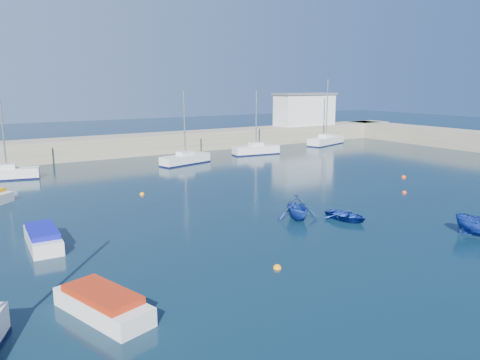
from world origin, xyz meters
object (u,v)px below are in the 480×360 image
sailboat_6 (185,159)px  dinghy_left (297,207)px  sailboat_8 (326,141)px  motorboat_0 (103,304)px  sailboat_7 (256,150)px  dinghy_center (346,216)px  sailboat_5 (7,173)px  harbor_office (305,110)px  motorboat_1 (43,238)px

sailboat_6 → dinghy_left: bearing=156.6°
sailboat_8 → motorboat_0: (-45.35, -36.89, -0.14)m
sailboat_7 → dinghy_center: bearing=164.4°
dinghy_center → dinghy_left: 3.45m
sailboat_5 → sailboat_6: size_ratio=0.92×
harbor_office → sailboat_5: size_ratio=1.28×
sailboat_5 → motorboat_1: 22.80m
sailboat_6 → motorboat_0: 37.10m
sailboat_7 → dinghy_center: size_ratio=2.72×
sailboat_8 → motorboat_1: 53.17m
sailboat_8 → dinghy_left: bearing=116.9°
motorboat_0 → sailboat_5: bearing=72.4°
sailboat_6 → sailboat_7: bearing=-96.0°
sailboat_5 → motorboat_1: bearing=-169.1°
motorboat_1 → dinghy_center: (18.90, -5.39, -0.21)m
sailboat_8 → dinghy_left: size_ratio=3.09×
sailboat_6 → sailboat_8: bearing=-95.6°
dinghy_center → harbor_office: bearing=42.8°
dinghy_left → dinghy_center: bearing=-18.2°
sailboat_5 → motorboat_1: sailboat_5 is taller
dinghy_center → dinghy_left: dinghy_left is taller
dinghy_center → dinghy_left: (-2.73, 2.04, 0.53)m
sailboat_7 → dinghy_center: (-11.99, -29.25, -0.32)m
sailboat_5 → sailboat_8: 45.69m
dinghy_left → sailboat_8: bearing=63.9°
sailboat_7 → motorboat_1: bearing=134.4°
sailboat_8 → sailboat_7: bearing=82.4°
sailboat_5 → sailboat_7: size_ratio=0.93×
harbor_office → motorboat_1: size_ratio=2.16×
sailboat_5 → motorboat_0: 32.96m
sailboat_6 → dinghy_left: sailboat_6 is taller
sailboat_6 → sailboat_7: (11.45, 2.04, 0.03)m
sailboat_6 → motorboat_1: bearing=122.2°
harbor_office → sailboat_7: 18.31m
sailboat_5 → motorboat_0: (0.18, -32.96, -0.11)m
sailboat_8 → motorboat_0: sailboat_8 is taller
sailboat_6 → sailboat_8: (26.54, 4.92, 0.04)m
sailboat_5 → sailboat_8: size_ratio=0.78×
harbor_office → sailboat_7: sailboat_7 is taller
harbor_office → dinghy_left: harbor_office is taller
harbor_office → sailboat_8: (-0.38, -5.85, -4.45)m
motorboat_0 → sailboat_6: bearing=41.6°
harbor_office → dinghy_left: bearing=-130.0°
sailboat_6 → motorboat_1: 29.21m
motorboat_1 → sailboat_7: bearing=39.4°
harbor_office → sailboat_5: sailboat_5 is taller
sailboat_6 → motorboat_1: (-19.43, -21.82, -0.08)m
sailboat_5 → motorboat_0: bearing=-167.6°
sailboat_5 → sailboat_7: sailboat_7 is taller
motorboat_0 → dinghy_left: size_ratio=1.57×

